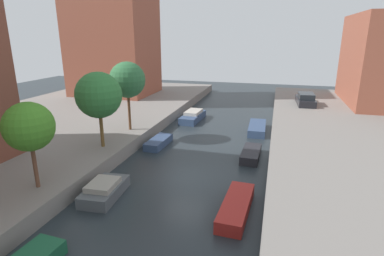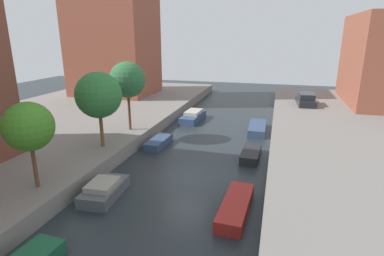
# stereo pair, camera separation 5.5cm
# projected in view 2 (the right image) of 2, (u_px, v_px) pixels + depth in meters

# --- Properties ---
(ground_plane) EXTENTS (84.00, 84.00, 0.00)m
(ground_plane) POSITION_uv_depth(u_px,v_px,m) (185.00, 178.00, 19.40)
(ground_plane) COLOR #232B30
(apartment_tower_far) EXTENTS (10.00, 8.39, 20.27)m
(apartment_tower_far) POSITION_uv_depth(u_px,v_px,m) (112.00, 15.00, 39.61)
(apartment_tower_far) COLOR brown
(apartment_tower_far) RESTS_ON quay_left
(street_tree_2) EXTENTS (2.48, 2.48, 4.53)m
(street_tree_2) POSITION_uv_depth(u_px,v_px,m) (29.00, 127.00, 15.28)
(street_tree_2) COLOR brown
(street_tree_2) RESTS_ON quay_left
(street_tree_3) EXTENTS (3.18, 3.18, 5.30)m
(street_tree_3) POSITION_uv_depth(u_px,v_px,m) (99.00, 95.00, 21.06)
(street_tree_3) COLOR brown
(street_tree_3) RESTS_ON quay_left
(street_tree_4) EXTENTS (2.92, 2.92, 5.64)m
(street_tree_4) POSITION_uv_depth(u_px,v_px,m) (127.00, 80.00, 24.93)
(street_tree_4) COLOR brown
(street_tree_4) RESTS_ON quay_left
(parked_car) EXTENTS (2.05, 4.80, 1.34)m
(parked_car) POSITION_uv_depth(u_px,v_px,m) (306.00, 100.00, 35.41)
(parked_car) COLOR black
(parked_car) RESTS_ON quay_right
(moored_boat_left_2) EXTENTS (1.88, 3.37, 0.95)m
(moored_boat_left_2) POSITION_uv_depth(u_px,v_px,m) (104.00, 190.00, 17.09)
(moored_boat_left_2) COLOR #4C5156
(moored_boat_left_2) RESTS_ON ground_plane
(moored_boat_left_3) EXTENTS (1.36, 3.31, 0.60)m
(moored_boat_left_3) POSITION_uv_depth(u_px,v_px,m) (158.00, 142.00, 25.07)
(moored_boat_left_3) COLOR #33476B
(moored_boat_left_3) RESTS_ON ground_plane
(moored_boat_left_4) EXTENTS (1.86, 4.57, 1.02)m
(moored_boat_left_4) POSITION_uv_depth(u_px,v_px,m) (193.00, 116.00, 32.54)
(moored_boat_left_4) COLOR #33476B
(moored_boat_left_4) RESTS_ON ground_plane
(moored_boat_right_2) EXTENTS (1.48, 4.33, 0.66)m
(moored_boat_right_2) POSITION_uv_depth(u_px,v_px,m) (236.00, 207.00, 15.56)
(moored_boat_right_2) COLOR maroon
(moored_boat_right_2) RESTS_ON ground_plane
(moored_boat_right_3) EXTENTS (1.33, 3.37, 0.63)m
(moored_boat_right_3) POSITION_uv_depth(u_px,v_px,m) (251.00, 154.00, 22.52)
(moored_boat_right_3) COLOR #232328
(moored_boat_right_3) RESTS_ON ground_plane
(moored_boat_right_4) EXTENTS (1.62, 4.45, 0.68)m
(moored_boat_right_4) POSITION_uv_depth(u_px,v_px,m) (257.00, 128.00, 28.76)
(moored_boat_right_4) COLOR #33476B
(moored_boat_right_4) RESTS_ON ground_plane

